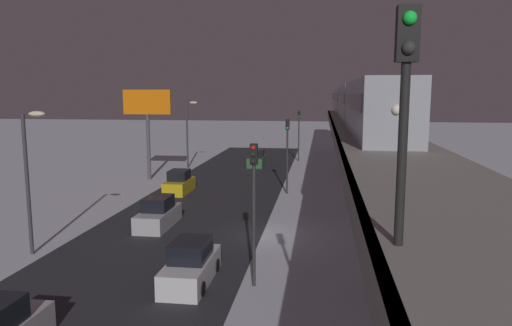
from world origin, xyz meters
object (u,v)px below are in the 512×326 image
subway_train (350,100)px  traffic_light_near (254,194)px  rail_signal (405,85)px  traffic_light_far (299,128)px  sedan_white (191,266)px  commercial_billboard (147,111)px  sedan_green (257,159)px  sedan_yellow (179,183)px  traffic_light_mid (287,145)px  sedan_silver_2 (158,214)px

subway_train → traffic_light_near: size_ratio=11.57×
rail_signal → traffic_light_far: rail_signal is taller
sedan_white → commercial_billboard: size_ratio=0.51×
traffic_light_near → sedan_green: bearing=-82.4°
traffic_light_near → sedan_white: bearing=-0.7°
sedan_white → sedan_green: size_ratio=1.06×
subway_train → sedan_yellow: size_ratio=18.02×
rail_signal → traffic_light_near: 13.35m
sedan_yellow → traffic_light_mid: 9.94m
traffic_light_mid → sedan_white: bearing=81.7°
subway_train → sedan_yellow: (15.49, 19.80, -6.92)m
rail_signal → traffic_light_mid: rail_signal is taller
rail_signal → commercial_billboard: 41.17m
sedan_white → traffic_light_mid: size_ratio=0.71×
traffic_light_near → traffic_light_mid: (0.00, -19.99, 0.00)m
sedan_green → commercial_billboard: commercial_billboard is taller
traffic_light_near → traffic_light_mid: 19.99m
rail_signal → traffic_light_mid: size_ratio=0.62×
subway_train → rail_signal: rail_signal is taller
sedan_green → subway_train: bearing=19.3°
traffic_light_mid → commercial_billboard: (14.17, -4.94, 2.63)m
sedan_white → traffic_light_far: bearing=85.8°
subway_train → sedan_white: size_ratio=16.26×
sedan_yellow → traffic_light_mid: bearing=-174.9°
sedan_white → sedan_green: bearing=92.9°
traffic_light_mid → commercial_billboard: commercial_billboard is taller
rail_signal → sedan_green: bearing=-79.2°
sedan_yellow → traffic_light_far: (-9.30, -20.83, 3.40)m
traffic_light_far → sedan_yellow: bearing=65.9°
traffic_light_near → commercial_billboard: size_ratio=0.72×
rail_signal → traffic_light_far: size_ratio=0.62×
sedan_green → traffic_light_mid: bearing=-72.8°
sedan_white → traffic_light_far: 40.20m
sedan_silver_2 → commercial_billboard: bearing=-67.7°
rail_signal → sedan_yellow: 34.74m
sedan_white → sedan_silver_2: bearing=118.0°
rail_signal → traffic_light_mid: (4.23, -31.85, -4.47)m
subway_train → sedan_silver_2: 33.94m
sedan_silver_2 → traffic_light_far: traffic_light_far is taller
sedan_silver_2 → traffic_light_far: (-7.50, -31.31, 3.40)m
traffic_light_mid → traffic_light_far: 19.99m
subway_train → commercial_billboard: size_ratio=8.32×
sedan_yellow → traffic_light_far: 23.07m
rail_signal → sedan_white: size_ratio=0.88×
sedan_green → commercial_billboard: (9.47, 10.21, 6.03)m
traffic_light_near → commercial_billboard: 28.80m
sedan_white → commercial_billboard: (11.27, -24.90, 6.04)m
sedan_white → sedan_silver_2: (4.60, -8.64, 0.01)m
traffic_light_near → commercial_billboard: bearing=-60.4°
traffic_light_mid → rail_signal: bearing=97.6°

